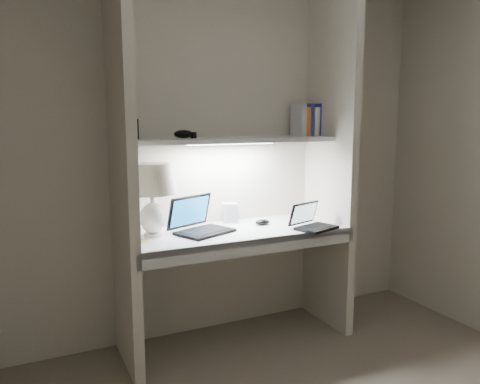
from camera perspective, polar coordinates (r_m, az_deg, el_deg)
back_wall at (r=3.25m, az=-2.42°, el=4.72°), size 3.20×0.01×2.50m
alcove_panel_left at (r=2.77m, az=-14.19°, el=3.72°), size 0.06×0.55×2.50m
alcove_panel_right at (r=3.37m, az=11.00°, el=4.72°), size 0.06×0.55×2.50m
desk at (r=3.08m, az=-0.34°, el=-4.95°), size 1.40×0.55×0.04m
desk_apron at (r=2.86m, az=1.90°, el=-6.66°), size 1.46×0.03×0.10m
shelf at (r=3.08m, az=-1.10°, el=6.36°), size 1.40×0.36×0.03m
strip_light at (r=3.08m, az=-1.10°, el=5.95°), size 0.60×0.04×0.02m
table_lamp at (r=2.89m, az=-10.71°, el=0.57°), size 0.31×0.31×0.45m
laptop_main at (r=3.00m, az=-5.01°, el=-3.90°), size 0.43×0.40×0.23m
laptop_netbook at (r=3.13m, az=8.75°, el=-3.69°), size 0.32×0.30×0.17m
speaker at (r=3.26m, az=-1.22°, el=-2.55°), size 0.12×0.10×0.14m
mouse at (r=3.20m, az=2.76°, el=-3.70°), size 0.11×0.07×0.04m
cable_coil at (r=3.03m, az=-2.84°, el=-4.66°), size 0.14×0.14×0.01m
sticky_note at (r=2.84m, az=-11.93°, el=-5.88°), size 0.07×0.07×0.00m
book_row at (r=3.44m, az=8.32°, el=8.60°), size 0.22×0.15×0.23m
shelf_box at (r=2.89m, az=-13.04°, el=7.47°), size 0.07×0.05×0.12m
shelf_gadget at (r=2.96m, az=-6.90°, el=7.02°), size 0.13×0.10×0.05m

